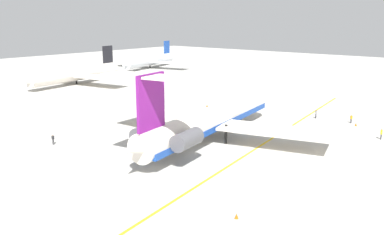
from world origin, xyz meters
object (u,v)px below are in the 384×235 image
(main_jetliner, at_px, (208,120))
(airliner_far_right, at_px, (149,61))
(ground_crew_portside, at_px, (316,113))
(safety_cone_wingtip, at_px, (236,216))
(airliner_mid_right, at_px, (74,74))
(ground_crew_starboard, at_px, (351,118))
(safety_cone_nose, at_px, (356,124))
(ground_crew_near_tail, at_px, (381,133))
(safety_cone_tail, at_px, (207,106))
(ground_crew_near_nose, at_px, (53,138))

(main_jetliner, relative_size, airliner_far_right, 1.31)
(ground_crew_portside, height_order, safety_cone_wingtip, ground_crew_portside)
(safety_cone_wingtip, bearing_deg, airliner_mid_right, 64.39)
(ground_crew_starboard, bearing_deg, main_jetliner, 153.54)
(ground_crew_starboard, xyz_separation_m, safety_cone_nose, (-1.48, -1.40, -0.77))
(ground_crew_near_tail, xyz_separation_m, ground_crew_starboard, (7.54, 7.39, -0.09))
(main_jetliner, height_order, safety_cone_tail, main_jetliner)
(airliner_far_right, relative_size, ground_crew_portside, 18.75)
(ground_crew_starboard, height_order, safety_cone_nose, ground_crew_starboard)
(airliner_mid_right, bearing_deg, ground_crew_portside, 84.97)
(safety_cone_nose, xyz_separation_m, safety_cone_wingtip, (-43.15, -3.47, 0.00))
(airliner_mid_right, relative_size, ground_crew_portside, 19.98)
(ground_crew_portside, xyz_separation_m, safety_cone_nose, (-0.90, -7.90, -0.81))
(ground_crew_near_tail, height_order, safety_cone_wingtip, ground_crew_near_tail)
(main_jetliner, distance_m, ground_crew_near_nose, 23.74)
(airliner_far_right, bearing_deg, main_jetliner, 37.68)
(main_jetliner, distance_m, airliner_mid_right, 67.22)
(safety_cone_tail, bearing_deg, safety_cone_wingtip, -139.20)
(airliner_far_right, height_order, ground_crew_near_tail, airliner_far_right)
(airliner_mid_right, relative_size, ground_crew_starboard, 20.72)
(safety_cone_tail, bearing_deg, airliner_mid_right, 89.75)
(airliner_far_right, xyz_separation_m, ground_crew_near_nose, (-78.73, -59.25, -1.79))
(main_jetliner, relative_size, safety_cone_tail, 76.12)
(ground_crew_near_nose, bearing_deg, ground_crew_starboard, 100.62)
(main_jetliner, height_order, safety_cone_nose, main_jetliner)
(airliner_mid_right, bearing_deg, airliner_far_right, -172.85)
(airliner_far_right, height_order, ground_crew_starboard, airliner_far_right)
(ground_crew_near_tail, distance_m, ground_crew_portside, 15.54)
(ground_crew_portside, bearing_deg, airliner_far_right, 73.50)
(airliner_mid_right, relative_size, safety_cone_nose, 61.96)
(main_jetliner, distance_m, safety_cone_nose, 28.35)
(ground_crew_near_nose, relative_size, ground_crew_near_tail, 0.93)
(ground_crew_starboard, height_order, safety_cone_tail, ground_crew_starboard)
(ground_crew_near_nose, bearing_deg, safety_cone_tail, 134.40)
(safety_cone_nose, xyz_separation_m, safety_cone_tail, (-3.95, 30.37, 0.00))
(ground_crew_near_tail, height_order, safety_cone_tail, ground_crew_near_tail)
(ground_crew_portside, height_order, safety_cone_tail, ground_crew_portside)
(airliner_mid_right, xyz_separation_m, ground_crew_near_nose, (-37.00, -47.34, -1.95))
(airliner_far_right, distance_m, ground_crew_near_tail, 106.25)
(ground_crew_portside, height_order, ground_crew_starboard, ground_crew_portside)
(safety_cone_tail, bearing_deg, safety_cone_nose, -82.58)
(airliner_far_right, relative_size, ground_crew_near_nose, 19.35)
(airliner_far_right, relative_size, safety_cone_tail, 58.16)
(ground_crew_starboard, relative_size, safety_cone_nose, 2.99)
(safety_cone_tail, bearing_deg, ground_crew_near_nose, 178.35)
(ground_crew_near_nose, relative_size, ground_crew_portside, 0.97)
(main_jetliner, relative_size, safety_cone_nose, 76.12)
(airliner_mid_right, bearing_deg, ground_crew_starboard, 85.08)
(main_jetliner, xyz_separation_m, airliner_mid_right, (20.31, 64.08, -0.33))
(airliner_mid_right, bearing_deg, main_jetliner, 63.63)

